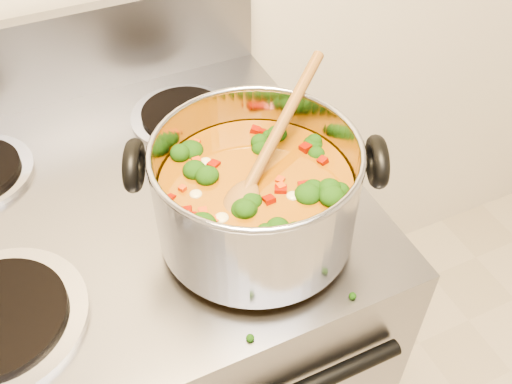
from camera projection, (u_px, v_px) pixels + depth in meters
electric_range at (147, 353)px, 1.18m from camera, size 0.74×0.67×1.08m
stockpot at (257, 194)px, 0.75m from camera, size 0.33×0.27×0.16m
wooden_spoon at (262, 162)px, 0.73m from camera, size 0.24×0.20×0.11m
cooktop_crumbs at (276, 237)px, 0.81m from camera, size 0.31×0.21×0.01m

